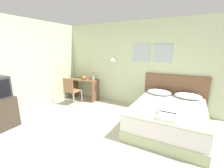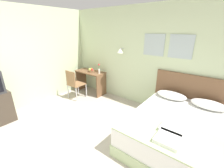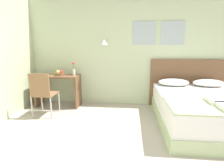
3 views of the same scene
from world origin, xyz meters
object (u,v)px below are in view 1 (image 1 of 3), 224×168
pillow_left (159,92)px  flower_vase (93,77)px  headboard (174,94)px  fruit_bowl (85,78)px  desk (84,86)px  throw_blanket (165,115)px  folded_towel_near_foot (168,111)px  desk_chair (71,89)px  bed (168,117)px  folded_towel_mid_bed (167,117)px  tv_stand (0,113)px  pillow_right (188,96)px

pillow_left → flower_vase: bearing=-179.7°
headboard → pillow_left: size_ratio=2.58×
pillow_left → fruit_bowl: bearing=-179.4°
pillow_left → flower_vase: flower_vase is taller
headboard → desk: bearing=-174.8°
throw_blanket → folded_towel_near_foot: bearing=77.1°
throw_blanket → fruit_bowl: bearing=156.1°
desk_chair → fruit_bowl: size_ratio=4.05×
bed → pillow_left: size_ratio=3.05×
fruit_bowl → flower_vase: flower_vase is taller
folded_towel_mid_bed → desk: desk is taller
fruit_bowl → headboard: bearing=5.7°
fruit_bowl → tv_stand: fruit_bowl is taller
tv_stand → bed: bearing=27.9°
folded_towel_mid_bed → desk_chair: (-3.13, 0.81, -0.08)m
pillow_left → desk: size_ratio=0.65×
pillow_left → desk: 2.66m
tv_stand → headboard: bearing=39.6°
tv_stand → desk: bearing=80.4°
folded_towel_mid_bed → folded_towel_near_foot: bearing=95.7°
folded_towel_mid_bed → desk_chair: desk_chair is taller
throw_blanket → tv_stand: size_ratio=2.07×
folded_towel_near_foot → flower_vase: flower_vase is taller
pillow_right → tv_stand: (-3.83, -2.60, -0.26)m
folded_towel_near_foot → fruit_bowl: fruit_bowl is taller
headboard → flower_vase: size_ratio=5.45×
folded_towel_mid_bed → fruit_bowl: (-3.02, 1.45, 0.18)m
throw_blanket → fruit_bowl: (-2.96, 1.31, 0.23)m
folded_towel_mid_bed → tv_stand: bearing=-162.4°
headboard → folded_towel_mid_bed: headboard is taller
bed → desk: 3.13m
throw_blanket → desk_chair: 3.14m
bed → pillow_right: size_ratio=3.05×
flower_vase → pillow_left: bearing=0.3°
flower_vase → desk: bearing=179.2°
flower_vase → folded_towel_near_foot: bearing=-24.2°
pillow_left → folded_towel_mid_bed: pillow_left is taller
desk → tv_stand: desk is taller
desk_chair → folded_towel_near_foot: bearing=-9.7°
fruit_bowl → flower_vase: size_ratio=0.72×
throw_blanket → flower_vase: flower_vase is taller
tv_stand → fruit_bowl: bearing=79.0°
folded_towel_near_foot → tv_stand: bearing=-158.2°
headboard → throw_blanket: bearing=-90.0°
throw_blanket → flower_vase: 2.96m
throw_blanket → headboard: bearing=90.0°
folded_towel_mid_bed → flower_vase: size_ratio=1.10×
pillow_left → throw_blanket: bearing=-74.7°
bed → desk: bearing=166.0°
bed → flower_vase: (-2.62, 0.75, 0.59)m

